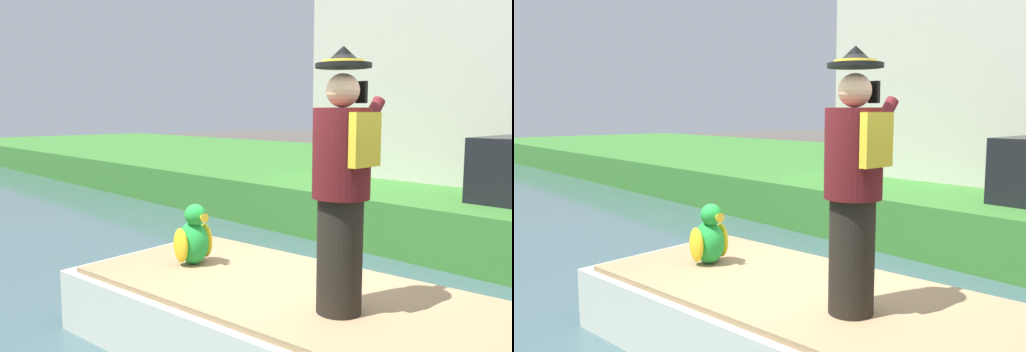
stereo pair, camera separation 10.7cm
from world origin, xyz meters
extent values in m
cube|color=silver|center=(0.00, -0.17, 0.38)|extent=(2.27, 4.38, 0.56)
cube|color=#997A56|center=(0.00, -0.17, 0.69)|extent=(2.09, 4.03, 0.05)
cylinder|color=black|center=(-0.14, -0.65, 1.12)|extent=(0.32, 0.32, 0.82)
cylinder|color=#561419|center=(-0.14, -0.65, 1.84)|extent=(0.40, 0.40, 0.62)
cube|color=gold|center=(-0.14, -0.84, 1.94)|extent=(0.28, 0.06, 0.36)
sphere|color=#DBA884|center=(-0.14, -0.65, 2.27)|extent=(0.23, 0.23, 0.23)
cylinder|color=black|center=(-0.14, -0.65, 2.43)|extent=(0.38, 0.38, 0.03)
cone|color=black|center=(-0.14, -0.65, 2.50)|extent=(0.26, 0.26, 0.12)
cylinder|color=gold|center=(-0.14, -0.65, 2.46)|extent=(0.29, 0.29, 0.02)
cylinder|color=#561419|center=(0.08, -0.69, 2.02)|extent=(0.38, 0.09, 0.43)
cube|color=black|center=(-0.01, -0.71, 2.26)|extent=(0.03, 0.08, 0.15)
ellipsoid|color=green|center=(-0.19, 1.01, 0.91)|extent=(0.26, 0.32, 0.40)
sphere|color=green|center=(-0.19, 0.97, 1.18)|extent=(0.20, 0.20, 0.20)
cone|color=yellow|center=(-0.19, 0.87, 1.17)|extent=(0.09, 0.09, 0.09)
ellipsoid|color=yellow|center=(-0.33, 1.01, 0.91)|extent=(0.08, 0.20, 0.32)
ellipsoid|color=yellow|center=(-0.05, 1.01, 0.91)|extent=(0.08, 0.20, 0.32)
camera|label=1|loc=(-3.00, -2.85, 2.12)|focal=36.62mm
camera|label=2|loc=(-2.92, -2.93, 2.12)|focal=36.62mm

